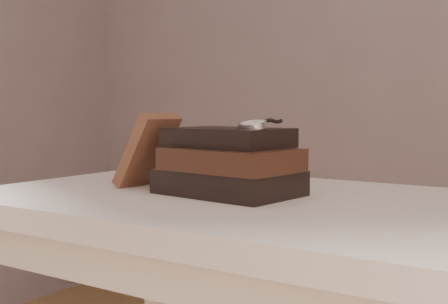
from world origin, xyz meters
The scene contains 5 objects.
table centered at (0.00, 0.35, 0.66)m, with size 1.00×0.60×0.75m.
book_stack centered at (-0.05, 0.34, 0.80)m, with size 0.25×0.19×0.12m.
journal centered at (-0.23, 0.33, 0.82)m, with size 0.02×0.09×0.15m, color #43251A.
pocket_watch centered at (0.01, 0.33, 0.88)m, with size 0.05×0.15×0.02m.
eyeglasses centered at (-0.13, 0.43, 0.82)m, with size 0.11×0.12×0.05m.
Camera 1 is at (0.51, -0.52, 0.90)m, focal length 47.20 mm.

